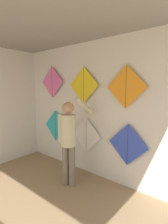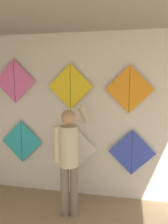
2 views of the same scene
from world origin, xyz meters
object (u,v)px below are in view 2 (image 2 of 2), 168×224
at_px(kite_2, 132,152).
at_px(kite_4, 70,87).
at_px(kite_1, 75,148).
at_px(shopkeeper, 69,153).
at_px(kite_0, 22,142).
at_px(kite_5, 129,89).
at_px(kite_3, 14,81).

height_order(kite_2, kite_4, kite_4).
distance_m(kite_1, kite_4, 1.07).
distance_m(shopkeeper, kite_0, 1.21).
bearing_deg(kite_4, kite_5, 0.00).
bearing_deg(kite_0, shopkeeper, -29.05).
bearing_deg(kite_1, kite_5, 0.00).
distance_m(shopkeeper, kite_3, 1.65).
height_order(kite_3, kite_4, kite_3).
relative_size(shopkeeper, kite_3, 2.23).
relative_size(shopkeeper, kite_4, 2.23).
bearing_deg(kite_3, shopkeeper, -27.19).
height_order(kite_0, kite_1, kite_0).
distance_m(kite_2, kite_3, 2.35).
distance_m(kite_2, kite_5, 1.04).
xyz_separation_m(shopkeeper, kite_1, (-0.06, 0.59, -0.11)).
xyz_separation_m(kite_0, kite_1, (1.00, 0.00, -0.06)).
distance_m(kite_3, kite_5, 1.98).
bearing_deg(kite_3, kite_1, 0.00).
bearing_deg(kite_5, kite_3, 180.00).
bearing_deg(kite_4, shopkeeper, -77.46).
distance_m(shopkeeper, kite_4, 1.12).
xyz_separation_m(kite_3, kite_5, (1.98, 0.00, -0.12)).
bearing_deg(kite_0, kite_2, 0.00).
distance_m(shopkeeper, kite_1, 0.60).
bearing_deg(kite_3, kite_2, 0.00).
distance_m(kite_0, kite_3, 1.09).
height_order(shopkeeper, kite_3, kite_3).
height_order(kite_2, kite_3, kite_3).
xyz_separation_m(kite_1, kite_4, (-0.07, 0.00, 1.06)).
bearing_deg(shopkeeper, kite_2, 17.21).
height_order(shopkeeper, kite_0, shopkeeper).
height_order(shopkeeper, kite_5, kite_5).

